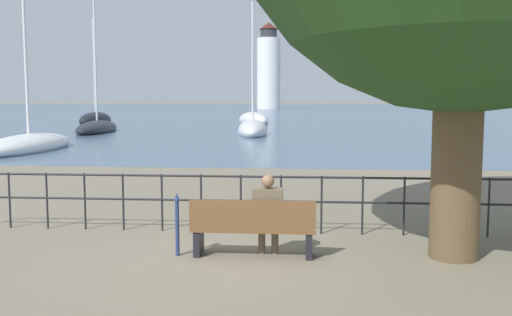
{
  "coord_description": "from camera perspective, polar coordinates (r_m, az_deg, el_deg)",
  "views": [
    {
      "loc": [
        0.75,
        -8.54,
        2.4
      ],
      "look_at": [
        0.0,
        0.5,
        1.47
      ],
      "focal_mm": 40.0,
      "sensor_mm": 36.0,
      "label": 1
    }
  ],
  "objects": [
    {
      "name": "seated_person_left",
      "position": [
        8.74,
        1.2,
        -5.39
      ],
      "size": [
        0.46,
        0.35,
        1.26
      ],
      "color": "brown",
      "rests_on": "ground_plane"
    },
    {
      "name": "closed_umbrella",
      "position": [
        8.87,
        -7.89,
        -6.24
      ],
      "size": [
        0.09,
        0.09,
        0.98
      ],
      "color": "navy",
      "rests_on": "ground_plane"
    },
    {
      "name": "harbor_lighthouse",
      "position": [
        142.61,
        1.27,
        8.89
      ],
      "size": [
        5.81,
        5.81,
        21.23
      ],
      "color": "white",
      "rests_on": "ground_plane"
    },
    {
      "name": "sailboat_0",
      "position": [
        58.42,
        -15.74,
        3.68
      ],
      "size": [
        2.48,
        5.96,
        10.68
      ],
      "rotation": [
        0.0,
        0.0,
        -0.07
      ],
      "color": "black",
      "rests_on": "ground_plane"
    },
    {
      "name": "promenade_railing",
      "position": [
        10.26,
        0.48,
        -3.69
      ],
      "size": [
        10.91,
        0.04,
        1.05
      ],
      "color": "black",
      "rests_on": "ground_plane"
    },
    {
      "name": "sailboat_4",
      "position": [
        38.9,
        -0.34,
        2.83
      ],
      "size": [
        2.52,
        7.65,
        9.36
      ],
      "rotation": [
        0.0,
        0.0,
        0.07
      ],
      "color": "silver",
      "rests_on": "ground_plane"
    },
    {
      "name": "ground_plane",
      "position": [
        8.91,
        -0.27,
        -9.75
      ],
      "size": [
        1000.0,
        1000.0,
        0.0
      ],
      "primitive_type": "plane",
      "color": "#7A705B"
    },
    {
      "name": "sailboat_1",
      "position": [
        28.91,
        -21.74,
        1.2
      ],
      "size": [
        2.54,
        8.03,
        8.51
      ],
      "rotation": [
        0.0,
        0.0,
        0.02
      ],
      "color": "white",
      "rests_on": "ground_plane"
    },
    {
      "name": "park_bench",
      "position": [
        8.74,
        -0.31,
        -7.11
      ],
      "size": [
        1.9,
        0.45,
        0.9
      ],
      "color": "brown",
      "rests_on": "ground_plane"
    },
    {
      "name": "harbor_water",
      "position": [
        169.7,
        4.5,
        5.06
      ],
      "size": [
        600.0,
        300.0,
        0.01
      ],
      "color": "#47607A",
      "rests_on": "ground_plane"
    },
    {
      "name": "sailboat_2",
      "position": [
        55.67,
        -0.27,
        3.78
      ],
      "size": [
        4.47,
        6.6,
        7.37
      ],
      "rotation": [
        0.0,
        0.0,
        0.41
      ],
      "color": "silver",
      "rests_on": "ground_plane"
    },
    {
      "name": "sailboat_3",
      "position": [
        43.55,
        -15.59,
        2.87
      ],
      "size": [
        3.37,
        9.04,
        9.83
      ],
      "rotation": [
        0.0,
        0.0,
        0.13
      ],
      "color": "black",
      "rests_on": "ground_plane"
    }
  ]
}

